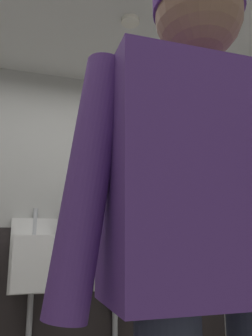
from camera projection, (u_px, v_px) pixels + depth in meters
wall_back at (65, 204)px, 3.21m from camera, size 3.88×0.12×2.60m
wainscot_band_back at (63, 288)px, 2.98m from camera, size 3.28×0.03×1.07m
downlight_far at (130, 21)px, 2.52m from camera, size 0.14×0.14×0.03m
urinal_left at (33, 262)px, 2.82m from camera, size 0.40×0.34×1.24m
urinal_middle at (118, 260)px, 3.03m from camera, size 0.40×0.34×1.24m
privacy_divider_panel at (79, 241)px, 2.90m from camera, size 0.04×0.40×0.90m
person at (212, 231)px, 0.74m from camera, size 0.69×0.60×1.65m
soap_dispenser at (91, 209)px, 3.18m from camera, size 0.10×0.07×0.18m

